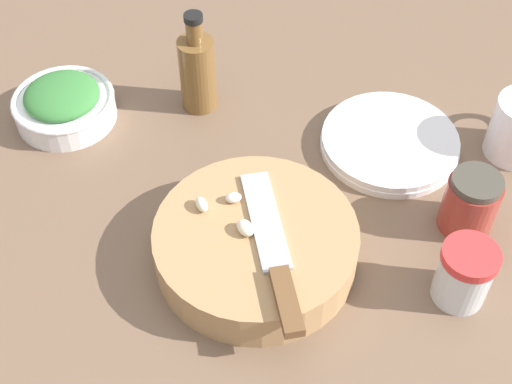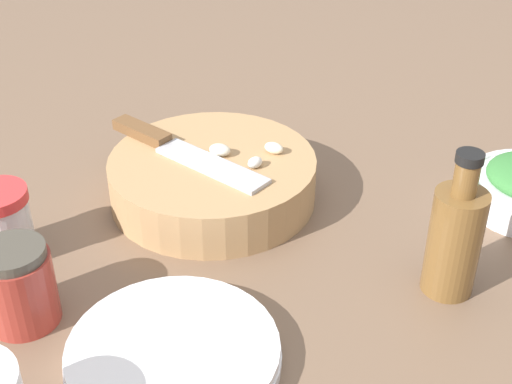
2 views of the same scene
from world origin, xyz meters
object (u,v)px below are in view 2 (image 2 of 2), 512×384
(chef_knife, at_px, (176,148))
(spice_jar, at_px, (1,224))
(garlic_cloves, at_px, (244,152))
(honey_jar, at_px, (19,287))
(oil_bottle, at_px, (455,238))
(plate_stack, at_px, (174,353))
(cutting_board, at_px, (213,179))

(chef_knife, distance_m, spice_jar, 0.21)
(garlic_cloves, relative_size, spice_jar, 1.05)
(chef_knife, xyz_separation_m, honey_jar, (0.22, 0.13, -0.02))
(garlic_cloves, relative_size, oil_bottle, 0.54)
(spice_jar, relative_size, plate_stack, 0.42)
(honey_jar, distance_m, oil_bottle, 0.41)
(spice_jar, height_order, oil_bottle, oil_bottle)
(oil_bottle, bearing_deg, cutting_board, -65.67)
(cutting_board, bearing_deg, honey_jar, 20.02)
(cutting_board, relative_size, honey_jar, 2.90)
(chef_knife, height_order, garlic_cloves, garlic_cloves)
(honey_jar, xyz_separation_m, oil_bottle, (-0.37, 0.17, 0.02))
(cutting_board, distance_m, spice_jar, 0.24)
(cutting_board, relative_size, chef_knife, 1.07)
(spice_jar, xyz_separation_m, honey_jar, (0.01, 0.11, 0.00))
(chef_knife, relative_size, plate_stack, 1.19)
(chef_knife, xyz_separation_m, spice_jar, (0.21, 0.02, -0.02))
(chef_knife, height_order, spice_jar, spice_jar)
(garlic_cloves, height_order, plate_stack, garlic_cloves)
(spice_jar, relative_size, oil_bottle, 0.52)
(spice_jar, xyz_separation_m, oil_bottle, (-0.36, 0.28, 0.02))
(honey_jar, bearing_deg, chef_knife, -150.17)
(cutting_board, distance_m, chef_knife, 0.06)
(garlic_cloves, bearing_deg, spice_jar, -7.15)
(chef_knife, xyz_separation_m, plate_stack, (0.13, 0.25, -0.05))
(cutting_board, xyz_separation_m, spice_jar, (0.24, -0.02, 0.01))
(chef_knife, bearing_deg, honey_jar, 11.17)
(oil_bottle, bearing_deg, plate_stack, -10.75)
(garlic_cloves, distance_m, spice_jar, 0.27)
(garlic_cloves, xyz_separation_m, plate_stack, (0.19, 0.20, -0.05))
(spice_jar, bearing_deg, oil_bottle, 141.77)
(honey_jar, bearing_deg, garlic_cloves, -165.22)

